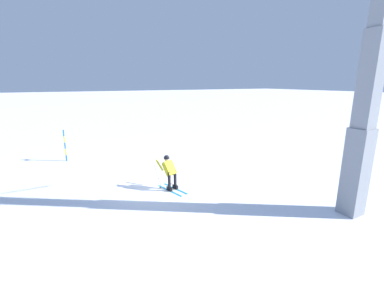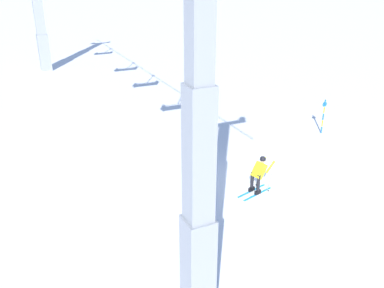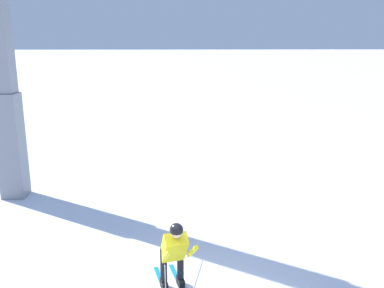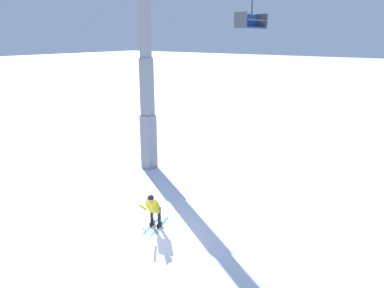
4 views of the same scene
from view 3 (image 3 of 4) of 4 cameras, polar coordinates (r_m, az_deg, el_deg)
name	(u,v)px [view 3 (image 3 of 4)]	position (r m, az deg, el deg)	size (l,w,h in m)	color
skier_carving_main	(174,251)	(8.02, -2.38, -14.24)	(0.98, 1.77, 1.66)	#198CCC
lift_tower_near	(1,54)	(13.15, -24.36, 10.94)	(0.67, 2.82, 9.91)	gray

